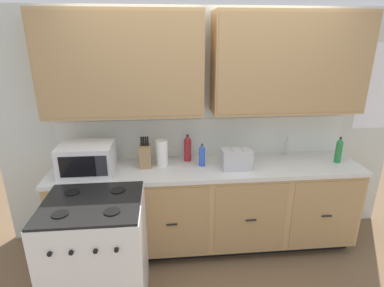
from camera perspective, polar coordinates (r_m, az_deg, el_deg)
The scene contains 12 objects.
ground_plane at distance 3.27m, azimuth 3.48°, elevation -21.38°, with size 8.00×8.00×0.00m, color brown.
wall_unit at distance 3.00m, azimuth 2.72°, elevation 10.03°, with size 4.19×0.40×2.40m.
counter_run at distance 3.23m, azimuth 2.88°, elevation -11.52°, with size 3.02×0.64×0.92m.
stove_range at distance 2.74m, azimuth -17.17°, elevation -18.87°, with size 0.76×0.68×0.95m.
microwave at distance 2.98m, azimuth -18.97°, elevation -2.71°, with size 0.48×0.37×0.28m.
toaster at distance 2.96m, azimuth 8.27°, elevation -2.85°, with size 0.28×0.18×0.19m.
knife_block at distance 3.00m, azimuth -8.67°, elevation -2.23°, with size 0.11×0.14×0.31m.
sink_faucet at distance 3.40m, azimuth 17.07°, elevation -0.50°, with size 0.02×0.02×0.20m, color #B2B5BA.
paper_towel_roll at distance 3.00m, azimuth -5.62°, elevation -1.75°, with size 0.12×0.12×0.26m, color white.
bottle_blue at distance 2.99m, azimuth 1.88°, elevation -2.17°, with size 0.06×0.06×0.23m.
bottle_green at distance 3.39m, azimuth 25.65°, elevation -1.11°, with size 0.06×0.06×0.27m.
bottle_red at distance 3.10m, azimuth -0.83°, elevation -0.85°, with size 0.07×0.07×0.28m.
Camera 1 is at (-0.42, -2.44, 2.13)m, focal length 28.66 mm.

